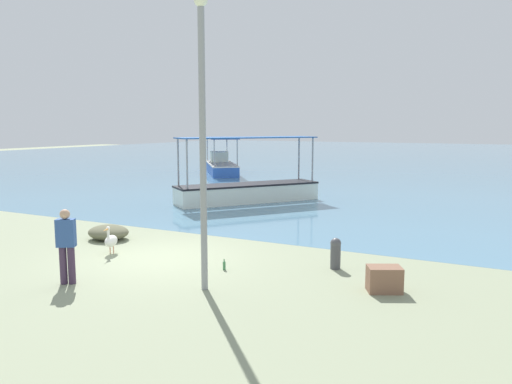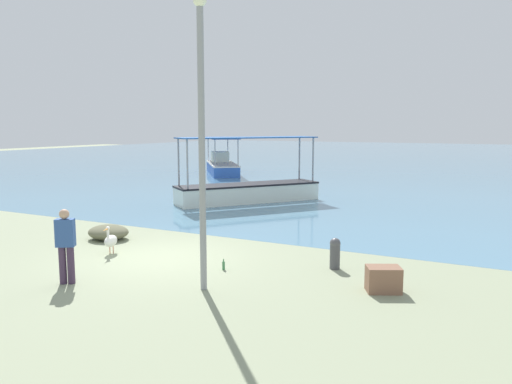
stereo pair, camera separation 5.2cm
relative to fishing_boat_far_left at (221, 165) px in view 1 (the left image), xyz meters
name	(u,v)px [view 1 (the left image)]	position (x,y,z in m)	size (l,w,h in m)	color
ground	(160,259)	(10.77, -21.11, -0.62)	(120.00, 120.00, 0.00)	gray
harbor_water	(428,157)	(10.77, 26.89, -0.62)	(110.00, 90.00, 0.00)	#5584A1
fishing_boat_far_left	(221,165)	(0.00, 0.00, 0.00)	(5.45, 6.41, 2.62)	blue
fishing_boat_near_right	(248,189)	(8.22, -11.31, -0.02)	(5.30, 6.29, 2.99)	white
pelican	(111,240)	(9.25, -21.30, -0.25)	(0.45, 0.79, 0.80)	#E0997A
lamp_post	(203,129)	(13.19, -22.67, 2.82)	(0.28, 0.28, 6.15)	gray
mooring_bollard	(336,252)	(15.22, -19.89, -0.21)	(0.26, 0.26, 0.78)	#47474C
fisherman_standing	(66,244)	(10.26, -23.74, 0.29)	(0.46, 0.39, 1.69)	#402D46
net_pile	(108,232)	(7.94, -20.02, -0.39)	(1.31, 1.11, 0.45)	#616148
cargo_crate	(384,279)	(16.68, -21.07, -0.35)	(0.71, 0.48, 0.55)	brown
glass_bottle	(224,266)	(12.82, -21.22, -0.51)	(0.07, 0.07, 0.27)	#3F7F4C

